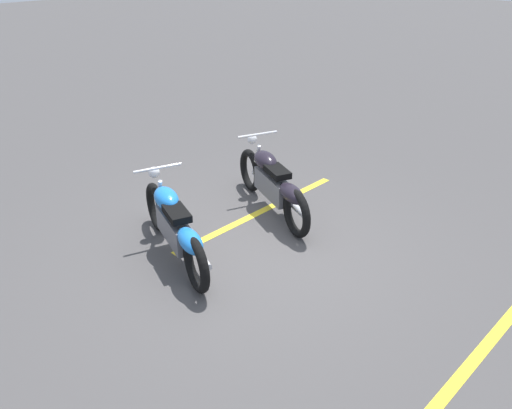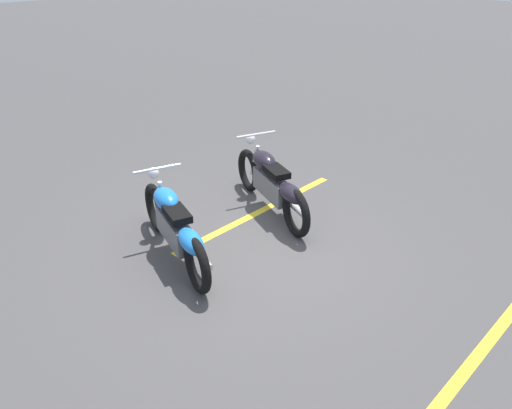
% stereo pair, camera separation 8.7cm
% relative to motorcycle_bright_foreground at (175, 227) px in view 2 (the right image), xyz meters
% --- Properties ---
extents(ground_plane, '(60.00, 60.00, 0.00)m').
position_rel_motorcycle_bright_foreground_xyz_m(ground_plane, '(0.50, 0.88, -0.46)').
color(ground_plane, '#474444').
extents(motorcycle_bright_foreground, '(2.18, 0.79, 1.04)m').
position_rel_motorcycle_bright_foreground_xyz_m(motorcycle_bright_foreground, '(0.00, 0.00, 0.00)').
color(motorcycle_bright_foreground, black).
rests_on(motorcycle_bright_foreground, ground).
extents(motorcycle_dark_foreground, '(2.16, 0.84, 1.04)m').
position_rel_motorcycle_bright_foreground_xyz_m(motorcycle_dark_foreground, '(-0.10, 1.74, 0.00)').
color(motorcycle_dark_foreground, black).
rests_on(motorcycle_dark_foreground, ground).
extents(parking_stripe_near, '(0.36, 3.20, 0.01)m').
position_rel_motorcycle_bright_foreground_xyz_m(parking_stripe_near, '(-0.22, 1.60, -0.46)').
color(parking_stripe_near, yellow).
rests_on(parking_stripe_near, ground).
extents(parking_stripe_mid, '(0.36, 3.20, 0.01)m').
position_rel_motorcycle_bright_foreground_xyz_m(parking_stripe_mid, '(3.36, 1.41, -0.46)').
color(parking_stripe_mid, yellow).
rests_on(parking_stripe_mid, ground).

